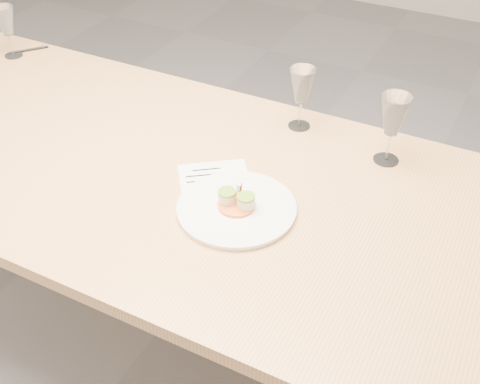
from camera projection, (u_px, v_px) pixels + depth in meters
The scene contains 8 objects.
ground at pixel (163, 324), 2.25m from camera, with size 7.00×7.00×0.00m, color slate.
dining_table at pixel (146, 179), 1.83m from camera, with size 2.40×1.00×0.75m.
dinner_plate at pixel (237, 207), 1.59m from camera, with size 0.32×0.32×0.08m.
recipe_sheet at pixel (216, 188), 1.68m from camera, with size 0.31×0.32×0.00m.
ballpoint_pen at pixel (30, 50), 2.38m from camera, with size 0.09×0.12×0.01m.
wine_glass_0 at pixel (5, 22), 2.26m from camera, with size 0.08×0.08×0.20m.
wine_glass_1 at pixel (302, 87), 1.85m from camera, with size 0.08×0.08×0.20m.
wine_glass_2 at pixel (394, 117), 1.69m from camera, with size 0.09×0.09×0.21m.
Camera 1 is at (0.93, -1.17, 1.78)m, focal length 45.00 mm.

